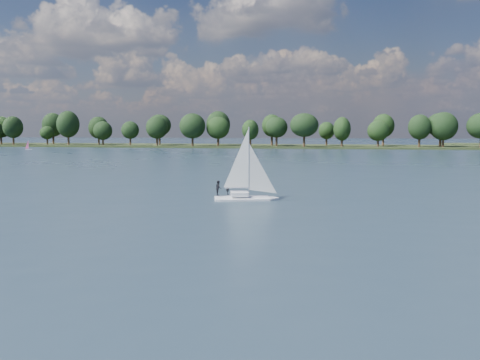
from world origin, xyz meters
name	(u,v)px	position (x,y,z in m)	size (l,w,h in m)	color
ground	(343,164)	(0.00, 100.00, 0.00)	(700.00, 700.00, 0.00)	#233342
far_shore	(342,147)	(0.00, 212.00, 0.00)	(660.00, 40.00, 1.50)	black
sailboat	(243,179)	(-10.81, 36.00, 2.31)	(6.51, 3.55, 8.26)	silver
dinghy_pink	(29,147)	(-116.91, 164.39, 0.92)	(2.60, 1.90, 3.88)	white
treeline	(334,128)	(-3.33, 208.72, 8.14)	(562.40, 74.49, 18.45)	black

